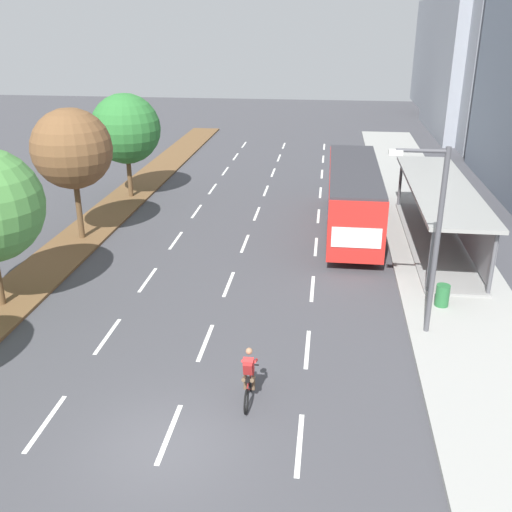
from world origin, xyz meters
name	(u,v)px	position (x,y,z in m)	size (l,w,h in m)	color
ground_plane	(164,447)	(0.00, 0.00, 0.00)	(140.00, 140.00, 0.00)	#424247
median_strip	(118,206)	(-8.30, 20.00, 0.06)	(2.60, 52.00, 0.12)	brown
sidewalk_right	(423,217)	(9.25, 20.00, 0.07)	(4.50, 52.00, 0.15)	#9E9E99
lane_divider_left	(187,225)	(-3.50, 17.35, 0.00)	(0.14, 45.69, 0.01)	white
lane_divider_center	(251,227)	(0.00, 17.35, 0.00)	(0.14, 45.69, 0.01)	white
lane_divider_right	(317,230)	(3.50, 17.35, 0.00)	(0.14, 45.69, 0.01)	white
bus_shelter	(444,209)	(9.53, 15.89, 1.87)	(2.90, 12.53, 2.86)	gray
bus	(353,192)	(5.25, 17.56, 2.07)	(2.54, 11.29, 3.37)	red
cyclist	(249,378)	(1.93, 2.24, 0.79)	(0.46, 1.82, 1.71)	black
median_tree_third	(72,149)	(-8.19, 14.49, 4.59)	(3.82, 3.82, 6.39)	brown
median_tree_fourth	(126,129)	(-8.11, 21.92, 4.24)	(4.12, 4.12, 6.19)	brown
streetlight	(433,230)	(7.42, 6.86, 3.89)	(1.91, 0.24, 6.50)	#4C4C51
trash_bin	(442,295)	(8.45, 8.92, 0.57)	(0.52, 0.52, 0.85)	#286B38
building_far_right	(474,61)	(16.90, 47.45, 6.57)	(6.72, 15.48, 13.14)	#8E939E
building_tall_right	(453,55)	(18.33, 65.61, 6.17)	(7.30, 15.58, 12.33)	#8E939E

